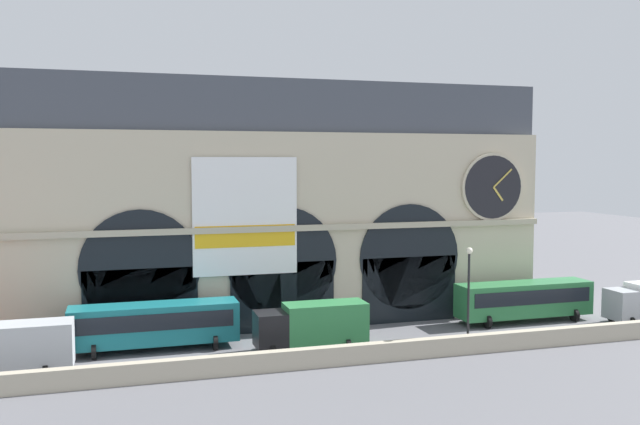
% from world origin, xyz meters
% --- Properties ---
extents(ground_plane, '(200.00, 200.00, 0.00)m').
position_xyz_m(ground_plane, '(0.00, 0.00, 0.00)').
color(ground_plane, slate).
extents(quay_parapet_wall, '(90.00, 0.70, 1.22)m').
position_xyz_m(quay_parapet_wall, '(0.00, -4.24, 0.61)').
color(quay_parapet_wall, '#B2A891').
rests_on(quay_parapet_wall, ground).
extents(station_building, '(42.68, 6.26, 18.70)m').
position_xyz_m(station_building, '(0.03, 7.93, 9.12)').
color(station_building, beige).
rests_on(station_building, ground).
extents(box_truck_west, '(7.50, 2.91, 3.12)m').
position_xyz_m(box_truck_west, '(-17.91, -0.86, 1.70)').
color(box_truck_west, orange).
rests_on(box_truck_west, ground).
extents(bus_midwest, '(11.00, 3.25, 3.10)m').
position_xyz_m(bus_midwest, '(-9.37, 2.47, 1.78)').
color(bus_midwest, '#19727A').
rests_on(bus_midwest, ground).
extents(box_truck_center, '(7.50, 2.91, 3.12)m').
position_xyz_m(box_truck_center, '(0.72, -0.46, 1.70)').
color(box_truck_center, black).
rests_on(box_truck_center, ground).
extents(bus_east, '(11.00, 3.25, 3.10)m').
position_xyz_m(bus_east, '(18.85, 2.45, 1.78)').
color(bus_east, '#2D7A42').
rests_on(bus_east, ground).
extents(street_lamp_quayside, '(0.44, 0.44, 6.90)m').
position_xyz_m(street_lamp_quayside, '(10.68, -3.44, 4.41)').
color(street_lamp_quayside, black).
rests_on(street_lamp_quayside, ground).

